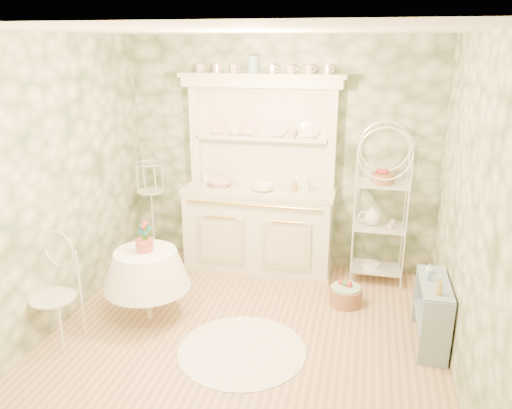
% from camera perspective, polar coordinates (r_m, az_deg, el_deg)
% --- Properties ---
extents(floor, '(3.60, 3.60, 0.00)m').
position_cam_1_polar(floor, '(4.78, -1.38, -15.10)').
color(floor, tan).
rests_on(floor, ground).
extents(ceiling, '(3.60, 3.60, 0.00)m').
position_cam_1_polar(ceiling, '(4.00, -1.68, 19.31)').
color(ceiling, white).
rests_on(ceiling, floor).
extents(wall_left, '(3.60, 3.60, 0.00)m').
position_cam_1_polar(wall_left, '(4.94, -22.20, 1.89)').
color(wall_left, beige).
rests_on(wall_left, floor).
extents(wall_right, '(3.60, 3.60, 0.00)m').
position_cam_1_polar(wall_right, '(4.15, 23.32, -1.16)').
color(wall_right, beige).
rests_on(wall_right, floor).
extents(wall_back, '(3.60, 3.60, 0.00)m').
position_cam_1_polar(wall_back, '(5.90, 2.81, 5.66)').
color(wall_back, beige).
rests_on(wall_back, floor).
extents(wall_front, '(3.60, 3.60, 0.00)m').
position_cam_1_polar(wall_front, '(2.62, -11.42, -11.05)').
color(wall_front, beige).
rests_on(wall_front, floor).
extents(kitchen_dresser, '(1.87, 0.61, 2.29)m').
position_cam_1_polar(kitchen_dresser, '(5.72, 0.31, 3.17)').
color(kitchen_dresser, white).
rests_on(kitchen_dresser, floor).
extents(bakers_rack, '(0.56, 0.41, 1.79)m').
position_cam_1_polar(bakers_rack, '(5.67, 14.04, -0.16)').
color(bakers_rack, white).
rests_on(bakers_rack, floor).
extents(side_shelf, '(0.30, 0.70, 0.58)m').
position_cam_1_polar(side_shelf, '(4.83, 19.41, -11.78)').
color(side_shelf, '#8296AB').
rests_on(side_shelf, floor).
extents(round_table, '(0.62, 0.62, 0.62)m').
position_cam_1_polar(round_table, '(5.06, -12.25, -9.43)').
color(round_table, white).
rests_on(round_table, floor).
extents(cafe_chair, '(0.43, 0.43, 0.81)m').
position_cam_1_polar(cafe_chair, '(4.87, -22.14, -10.32)').
color(cafe_chair, white).
rests_on(cafe_chair, floor).
extents(birdcage_stand, '(0.40, 0.40, 1.49)m').
position_cam_1_polar(birdcage_stand, '(6.18, -11.83, 0.10)').
color(birdcage_stand, white).
rests_on(birdcage_stand, floor).
extents(floor_basket, '(0.45, 0.45, 0.25)m').
position_cam_1_polar(floor_basket, '(5.36, 10.22, -9.95)').
color(floor_basket, '#9B6649').
rests_on(floor_basket, floor).
extents(lace_rug, '(1.45, 1.45, 0.01)m').
position_cam_1_polar(lace_rug, '(4.62, -1.60, -16.32)').
color(lace_rug, white).
rests_on(lace_rug, floor).
extents(bowl_floral, '(0.35, 0.35, 0.07)m').
position_cam_1_polar(bowl_floral, '(5.86, -4.09, 2.20)').
color(bowl_floral, white).
rests_on(bowl_floral, kitchen_dresser).
extents(bowl_white, '(0.33, 0.33, 0.08)m').
position_cam_1_polar(bowl_white, '(5.65, 0.76, 1.63)').
color(bowl_white, white).
rests_on(bowl_white, kitchen_dresser).
extents(cup_left, '(0.14, 0.14, 0.09)m').
position_cam_1_polar(cup_left, '(5.84, -2.44, 8.14)').
color(cup_left, white).
rests_on(cup_left, kitchen_dresser).
extents(cup_right, '(0.14, 0.14, 0.10)m').
position_cam_1_polar(cup_right, '(5.71, 4.12, 7.88)').
color(cup_right, white).
rests_on(cup_right, kitchen_dresser).
extents(potted_geranium, '(0.17, 0.14, 0.29)m').
position_cam_1_polar(potted_geranium, '(4.84, -12.54, -3.77)').
color(potted_geranium, '#3F7238').
rests_on(potted_geranium, round_table).
extents(bottle_amber, '(0.07, 0.07, 0.15)m').
position_cam_1_polar(bottle_amber, '(4.45, 20.26, -8.87)').
color(bottle_amber, '#B1884C').
rests_on(bottle_amber, side_shelf).
extents(bottle_blue, '(0.06, 0.06, 0.09)m').
position_cam_1_polar(bottle_blue, '(4.69, 19.11, -7.70)').
color(bottle_blue, '#80ADC9').
rests_on(bottle_blue, side_shelf).
extents(bottle_glass, '(0.09, 0.09, 0.09)m').
position_cam_1_polar(bottle_glass, '(4.82, 19.18, -7.07)').
color(bottle_glass, silver).
rests_on(bottle_glass, side_shelf).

